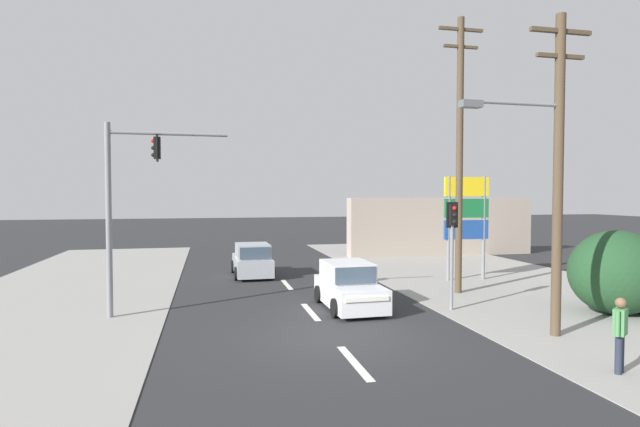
{
  "coord_description": "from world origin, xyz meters",
  "views": [
    {
      "loc": [
        -3.19,
        -12.69,
        3.8
      ],
      "look_at": [
        0.54,
        4.0,
        3.15
      ],
      "focal_mm": 28.0,
      "sensor_mm": 36.0,
      "label": 1
    }
  ],
  "objects_px": {
    "utility_pole_midground_right": "(460,150)",
    "shopping_plaza_sign": "(466,213)",
    "pedestal_signal_right_kerb": "(452,237)",
    "hatchback_oncoming_mid": "(349,287)",
    "utility_pole_foreground_right": "(553,164)",
    "traffic_signal_mast": "(127,194)",
    "hatchback_receding_far": "(252,261)",
    "pedestrian_at_kerb": "(620,331)"
  },
  "relations": [
    {
      "from": "hatchback_oncoming_mid",
      "to": "shopping_plaza_sign",
      "type": "bearing_deg",
      "value": 31.78
    },
    {
      "from": "shopping_plaza_sign",
      "to": "hatchback_receding_far",
      "type": "distance_m",
      "value": 9.96
    },
    {
      "from": "traffic_signal_mast",
      "to": "pedestrian_at_kerb",
      "type": "distance_m",
      "value": 13.55
    },
    {
      "from": "utility_pole_midground_right",
      "to": "shopping_plaza_sign",
      "type": "xyz_separation_m",
      "value": [
        1.75,
        2.58,
        -2.51
      ]
    },
    {
      "from": "pedestrian_at_kerb",
      "to": "utility_pole_midground_right",
      "type": "bearing_deg",
      "value": 84.08
    },
    {
      "from": "pedestrian_at_kerb",
      "to": "hatchback_oncoming_mid",
      "type": "bearing_deg",
      "value": 118.42
    },
    {
      "from": "utility_pole_midground_right",
      "to": "traffic_signal_mast",
      "type": "xyz_separation_m",
      "value": [
        -11.81,
        -1.18,
        -1.66
      ]
    },
    {
      "from": "utility_pole_foreground_right",
      "to": "utility_pole_midground_right",
      "type": "distance_m",
      "value": 6.0
    },
    {
      "from": "utility_pole_foreground_right",
      "to": "shopping_plaza_sign",
      "type": "xyz_separation_m",
      "value": [
        2.2,
        8.5,
        -1.64
      ]
    },
    {
      "from": "utility_pole_foreground_right",
      "to": "pedestal_signal_right_kerb",
      "type": "height_order",
      "value": "utility_pole_foreground_right"
    },
    {
      "from": "hatchback_oncoming_mid",
      "to": "hatchback_receding_far",
      "type": "distance_m",
      "value": 7.74
    },
    {
      "from": "utility_pole_foreground_right",
      "to": "hatchback_receding_far",
      "type": "distance_m",
      "value": 14.19
    },
    {
      "from": "utility_pole_midground_right",
      "to": "hatchback_oncoming_mid",
      "type": "height_order",
      "value": "utility_pole_midground_right"
    },
    {
      "from": "utility_pole_foreground_right",
      "to": "shopping_plaza_sign",
      "type": "bearing_deg",
      "value": 75.49
    },
    {
      "from": "utility_pole_foreground_right",
      "to": "shopping_plaza_sign",
      "type": "relative_size",
      "value": 1.86
    },
    {
      "from": "traffic_signal_mast",
      "to": "pedestal_signal_right_kerb",
      "type": "bearing_deg",
      "value": -7.78
    },
    {
      "from": "utility_pole_midground_right",
      "to": "pedestrian_at_kerb",
      "type": "distance_m",
      "value": 9.84
    },
    {
      "from": "utility_pole_foreground_right",
      "to": "hatchback_receding_far",
      "type": "relative_size",
      "value": 2.33
    },
    {
      "from": "hatchback_receding_far",
      "to": "hatchback_oncoming_mid",
      "type": "bearing_deg",
      "value": -70.34
    },
    {
      "from": "utility_pole_foreground_right",
      "to": "hatchback_receding_far",
      "type": "bearing_deg",
      "value": 120.62
    },
    {
      "from": "hatchback_oncoming_mid",
      "to": "utility_pole_foreground_right",
      "type": "bearing_deg",
      "value": -45.69
    },
    {
      "from": "utility_pole_foreground_right",
      "to": "traffic_signal_mast",
      "type": "xyz_separation_m",
      "value": [
        -11.36,
        4.73,
        -0.79
      ]
    },
    {
      "from": "shopping_plaza_sign",
      "to": "hatchback_oncoming_mid",
      "type": "xyz_separation_m",
      "value": [
        -6.54,
        -4.05,
        -2.28
      ]
    },
    {
      "from": "traffic_signal_mast",
      "to": "pedestal_signal_right_kerb",
      "type": "distance_m",
      "value": 10.39
    },
    {
      "from": "pedestal_signal_right_kerb",
      "to": "hatchback_receding_far",
      "type": "bearing_deg",
      "value": 124.57
    },
    {
      "from": "traffic_signal_mast",
      "to": "utility_pole_midground_right",
      "type": "bearing_deg",
      "value": 5.71
    },
    {
      "from": "utility_pole_foreground_right",
      "to": "hatchback_receding_far",
      "type": "xyz_separation_m",
      "value": [
        -6.94,
        11.73,
        -3.92
      ]
    },
    {
      "from": "pedestal_signal_right_kerb",
      "to": "shopping_plaza_sign",
      "type": "relative_size",
      "value": 0.77
    },
    {
      "from": "utility_pole_foreground_right",
      "to": "shopping_plaza_sign",
      "type": "height_order",
      "value": "utility_pole_foreground_right"
    },
    {
      "from": "utility_pole_midground_right",
      "to": "hatchback_oncoming_mid",
      "type": "bearing_deg",
      "value": -162.97
    },
    {
      "from": "utility_pole_midground_right",
      "to": "hatchback_receding_far",
      "type": "height_order",
      "value": "utility_pole_midground_right"
    },
    {
      "from": "utility_pole_foreground_right",
      "to": "hatchback_oncoming_mid",
      "type": "xyz_separation_m",
      "value": [
        -4.34,
        4.45,
        -3.92
      ]
    },
    {
      "from": "utility_pole_midground_right",
      "to": "traffic_signal_mast",
      "type": "relative_size",
      "value": 1.75
    },
    {
      "from": "utility_pole_midground_right",
      "to": "traffic_signal_mast",
      "type": "distance_m",
      "value": 11.99
    },
    {
      "from": "utility_pole_foreground_right",
      "to": "hatchback_oncoming_mid",
      "type": "bearing_deg",
      "value": 134.31
    },
    {
      "from": "utility_pole_foreground_right",
      "to": "traffic_signal_mast",
      "type": "height_order",
      "value": "utility_pole_foreground_right"
    },
    {
      "from": "shopping_plaza_sign",
      "to": "pedestrian_at_kerb",
      "type": "xyz_separation_m",
      "value": [
        -2.64,
        -11.25,
        -2.06
      ]
    },
    {
      "from": "utility_pole_foreground_right",
      "to": "hatchback_oncoming_mid",
      "type": "distance_m",
      "value": 7.35
    },
    {
      "from": "pedestal_signal_right_kerb",
      "to": "hatchback_oncoming_mid",
      "type": "bearing_deg",
      "value": 160.84
    },
    {
      "from": "shopping_plaza_sign",
      "to": "hatchback_oncoming_mid",
      "type": "bearing_deg",
      "value": -148.22
    },
    {
      "from": "utility_pole_foreground_right",
      "to": "pedestal_signal_right_kerb",
      "type": "distance_m",
      "value": 4.17
    },
    {
      "from": "traffic_signal_mast",
      "to": "pedestrian_at_kerb",
      "type": "relative_size",
      "value": 3.68
    }
  ]
}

